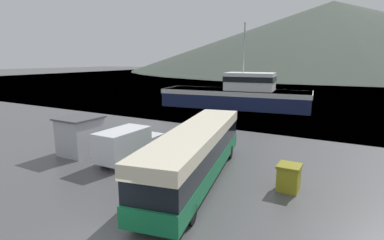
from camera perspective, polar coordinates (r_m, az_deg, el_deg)
The scene contains 7 objects.
water_surface at distance 147.27m, azimuth 26.33°, elevation 7.75°, with size 240.00×240.00×0.00m, color #3D5160.
hill_backdrop at distance 204.71m, azimuth 24.94°, elevation 14.28°, with size 238.32×238.32×40.32m, color #424C42.
tour_bus at distance 16.83m, azimuth 0.89°, elevation -6.00°, with size 4.99×12.96×3.05m.
delivery_van at distance 20.68m, azimuth -12.06°, elevation -4.42°, with size 1.98×5.23×2.26m.
fishing_boat at distance 43.03m, azimuth 8.72°, elevation 4.88°, with size 21.18×8.45×11.60m.
storage_bin at distance 16.78m, azimuth 17.95°, elevation -10.33°, with size 1.16×1.23×1.40m.
dock_kiosk at distance 23.13m, azimuth -20.49°, elevation -2.78°, with size 2.58×2.82×2.72m.
Camera 1 is at (8.08, -6.51, 6.82)m, focal length 28.00 mm.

